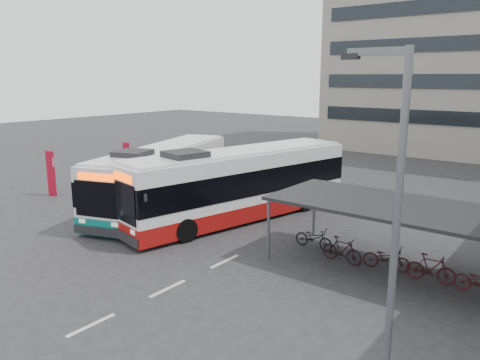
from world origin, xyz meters
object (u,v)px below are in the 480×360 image
Objects in this scene: bus_main at (239,185)px; bus_teal at (163,177)px; lamp_post at (391,222)px; pedestrian at (168,184)px.

bus_main is 1.07× the size of bus_teal.
bus_teal is at bearing -158.71° from bus_main.
bus_teal is 1.61× the size of lamp_post.
bus_main is at bearing 136.93° from lamp_post.
lamp_post reaches higher than bus_main.
pedestrian is 19.72m from lamp_post.
pedestrian is (-0.99, 1.30, -0.77)m from bus_teal.
bus_teal is 7.01× the size of pedestrian.
bus_teal is at bearing 148.50° from lamp_post.
bus_teal is at bearing -108.16° from pedestrian.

